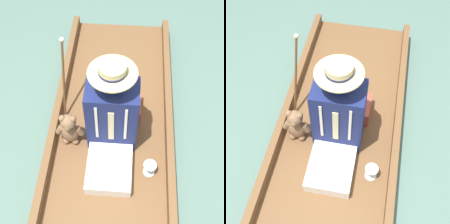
% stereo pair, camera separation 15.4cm
% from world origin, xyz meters
% --- Properties ---
extents(ground_plane, '(16.00, 16.00, 0.00)m').
position_xyz_m(ground_plane, '(0.00, 0.00, 0.00)').
color(ground_plane, slate).
extents(punt_boat, '(1.05, 3.23, 0.22)m').
position_xyz_m(punt_boat, '(0.00, 0.00, 0.07)').
color(punt_boat, brown).
rests_on(punt_boat, ground_plane).
extents(seat_cushion, '(0.38, 0.26, 0.15)m').
position_xyz_m(seat_cushion, '(-0.05, -0.42, 0.19)').
color(seat_cushion, '#B24738').
rests_on(seat_cushion, punt_boat).
extents(seated_person, '(0.39, 0.71, 0.88)m').
position_xyz_m(seated_person, '(-0.01, -0.08, 0.45)').
color(seated_person, white).
rests_on(seated_person, punt_boat).
extents(teddy_bear, '(0.24, 0.14, 0.35)m').
position_xyz_m(teddy_bear, '(0.34, -0.08, 0.28)').
color(teddy_bear, '#846042').
rests_on(teddy_bear, punt_boat).
extents(wine_glass, '(0.10, 0.10, 0.13)m').
position_xyz_m(wine_glass, '(-0.33, 0.17, 0.21)').
color(wine_glass, silver).
rests_on(wine_glass, punt_boat).
extents(walking_cane, '(0.04, 0.34, 0.67)m').
position_xyz_m(walking_cane, '(0.43, -0.50, 0.51)').
color(walking_cane, brown).
rests_on(walking_cane, punt_boat).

